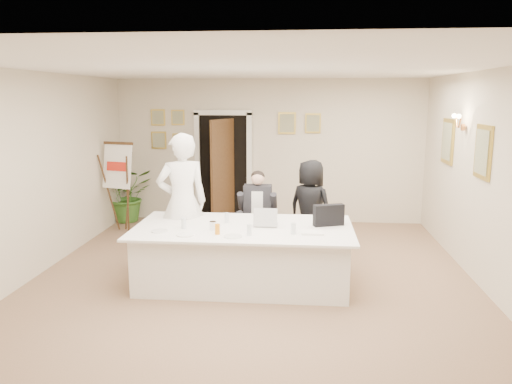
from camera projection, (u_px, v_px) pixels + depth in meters
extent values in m
plane|color=brown|center=(251.00, 284.00, 6.64)|extent=(7.00, 7.00, 0.00)
cube|color=white|center=(251.00, 68.00, 6.12)|extent=(6.00, 7.00, 0.02)
cube|color=beige|center=(269.00, 151.00, 9.80)|extent=(6.00, 0.10, 2.80)
cube|color=beige|center=(191.00, 277.00, 2.96)|extent=(6.00, 0.10, 2.80)
cube|color=beige|center=(27.00, 177.00, 6.65)|extent=(0.10, 7.00, 2.80)
cube|color=beige|center=(494.00, 184.00, 6.11)|extent=(0.10, 7.00, 2.80)
cube|color=black|center=(224.00, 168.00, 9.92)|extent=(0.92, 0.06, 2.10)
cube|color=white|center=(198.00, 168.00, 9.94)|extent=(0.10, 0.06, 2.20)
cube|color=white|center=(249.00, 169.00, 9.84)|extent=(0.10, 0.06, 2.20)
cube|color=#362011|center=(223.00, 173.00, 9.51)|extent=(0.33, 0.81, 2.02)
cube|color=white|center=(244.00, 256.00, 6.62)|extent=(2.68, 1.34, 0.75)
cube|color=white|center=(243.00, 228.00, 6.55)|extent=(2.86, 1.52, 0.03)
cube|color=white|center=(118.00, 166.00, 8.94)|extent=(0.59, 0.30, 0.79)
imported|color=white|center=(182.00, 203.00, 7.04)|extent=(0.85, 0.72, 1.97)
imported|color=black|center=(310.00, 208.00, 7.78)|extent=(0.88, 0.78, 1.50)
imported|color=#346521|center=(128.00, 195.00, 9.93)|extent=(1.24, 1.23, 1.05)
cube|color=black|center=(329.00, 215.00, 6.57)|extent=(0.42, 0.24, 0.28)
cube|color=white|center=(313.00, 233.00, 6.21)|extent=(0.28, 0.19, 0.03)
cylinder|color=white|center=(159.00, 231.00, 6.30)|extent=(0.22, 0.22, 0.01)
cylinder|color=white|center=(185.00, 235.00, 6.13)|extent=(0.27, 0.27, 0.01)
cylinder|color=white|center=(233.00, 236.00, 6.06)|extent=(0.27, 0.27, 0.01)
cylinder|color=silver|center=(184.00, 223.00, 6.45)|extent=(0.07, 0.07, 0.14)
cylinder|color=silver|center=(249.00, 230.00, 6.12)|extent=(0.06, 0.06, 0.14)
cylinder|color=silver|center=(293.00, 228.00, 6.19)|extent=(0.08, 0.08, 0.14)
cylinder|color=silver|center=(227.00, 218.00, 6.72)|extent=(0.06, 0.06, 0.14)
cylinder|color=orange|center=(217.00, 229.00, 6.17)|extent=(0.08, 0.08, 0.13)
cylinder|color=silver|center=(213.00, 226.00, 6.38)|extent=(0.11, 0.11, 0.11)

